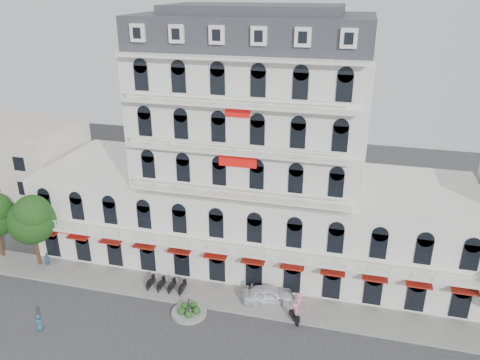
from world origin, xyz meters
The scene contains 12 objects.
sidewalk centered at (0.00, 9.00, 0.08)m, with size 53.00×4.00×0.16m, color gray.
main_building centered at (0.00, 18.00, 9.96)m, with size 45.00×15.00×25.80m.
flank_building_west centered at (-30.00, 20.00, 6.00)m, with size 14.00×10.00×12.00m, color beige.
traffic_island centered at (-3.00, 6.00, 0.26)m, with size 3.20×3.20×1.60m.
parked_scooter_row centered at (-6.35, 8.80, 0.00)m, with size 4.40×1.80×1.10m, color black, non-canonical shape.
tree_west_inner centered at (-20.95, 9.48, 5.68)m, with size 4.76×4.76×8.25m.
parked_car centered at (3.54, 9.50, 0.82)m, with size 1.93×4.79×1.63m, color white.
rider_center centered at (6.33, 7.26, 1.01)m, with size 1.14×1.47×1.96m.
pedestrian_left centered at (-14.70, 0.81, 0.77)m, with size 0.76×0.49×1.55m, color #255471.
pedestrian_mid centered at (2.00, 9.50, 0.87)m, with size 1.02×0.43×1.75m, color #4F4E54.
pedestrian_right centered at (6.45, 9.15, 0.84)m, with size 1.08×0.62×1.68m, color pink.
pedestrian_far centered at (-20.00, 9.50, 0.75)m, with size 0.54×0.36×1.49m, color navy.
Camera 1 is at (9.96, -26.03, 27.45)m, focal length 35.00 mm.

